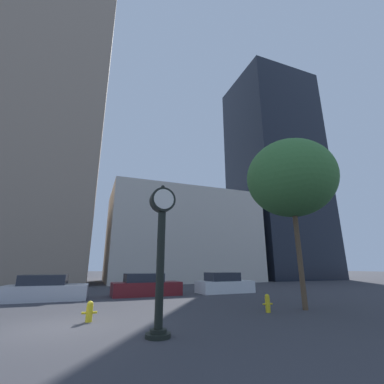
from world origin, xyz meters
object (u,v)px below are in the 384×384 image
Objects in this scene: fire_hydrant_near at (268,303)px; fire_hydrant_far at (90,311)px; car_maroon at (146,286)px; bare_tree at (291,178)px; car_silver at (46,290)px; car_white at (224,284)px; street_clock at (161,245)px.

fire_hydrant_far is at bearing 174.69° from fire_hydrant_near.
car_maroon is 11.60m from bare_tree.
fire_hydrant_near is (9.60, -7.85, -0.22)m from car_silver.
car_silver is 7.57m from fire_hydrant_far.
car_white is 12.04m from fire_hydrant_far.
car_white is at bearing 74.80° from fire_hydrant_near.
bare_tree reaches higher than car_maroon.
street_clock is at bearing -157.33° from fire_hydrant_near.
car_white reaches higher than fire_hydrant_near.
street_clock is 6.35× the size of fire_hydrant_far.
car_silver is 1.06× the size of car_white.
car_maroon is at bearing 80.69° from street_clock.
car_white is (5.88, -0.14, 0.00)m from car_maroon.
car_silver is at bearing 179.34° from car_white.
fire_hydrant_near reaches higher than fire_hydrant_far.
street_clock is at bearing -128.35° from car_white.
car_maroon reaches higher than fire_hydrant_near.
car_maroon is at bearing 65.09° from fire_hydrant_far.
car_silver reaches higher than fire_hydrant_near.
car_silver is 5.95m from car_maroon.
car_maroon is 9.08m from fire_hydrant_near.
fire_hydrant_far is 10.99m from bare_tree.
bare_tree reaches higher than car_white.
bare_tree reaches higher than fire_hydrant_far.
bare_tree reaches higher than street_clock.
car_maroon is 8.42m from fire_hydrant_far.
car_maroon is 6.63× the size of fire_hydrant_far.
car_maroon is at bearing 6.29° from car_silver.
car_silver is at bearing 108.42° from fire_hydrant_far.
fire_hydrant_near is (3.66, -8.30, -0.23)m from car_maroon.
fire_hydrant_near is at bearing -68.39° from car_maroon.
car_silver reaches higher than fire_hydrant_far.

